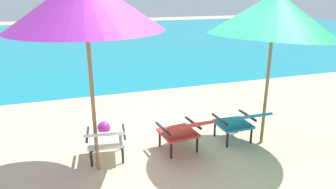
{
  "coord_description": "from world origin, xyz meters",
  "views": [
    {
      "loc": [
        -1.54,
        -3.93,
        2.37
      ],
      "look_at": [
        0.0,
        0.66,
        0.75
      ],
      "focal_mm": 33.45,
      "sensor_mm": 36.0,
      "label": 1
    }
  ],
  "objects_px": {
    "lounge_chair_center": "(184,130)",
    "beach_ball": "(104,128)",
    "beach_umbrella_left": "(85,3)",
    "lounge_chair_left": "(106,138)",
    "beach_umbrella_right": "(274,15)",
    "lounge_chair_right": "(239,121)"
  },
  "relations": [
    {
      "from": "lounge_chair_center",
      "to": "beach_ball",
      "type": "height_order",
      "value": "lounge_chair_center"
    },
    {
      "from": "lounge_chair_right",
      "to": "lounge_chair_center",
      "type": "bearing_deg",
      "value": -178.74
    },
    {
      "from": "lounge_chair_left",
      "to": "lounge_chair_center",
      "type": "xyz_separation_m",
      "value": [
        1.13,
        -0.09,
        0.0
      ]
    },
    {
      "from": "lounge_chair_left",
      "to": "lounge_chair_center",
      "type": "distance_m",
      "value": 1.13
    },
    {
      "from": "lounge_chair_center",
      "to": "beach_umbrella_left",
      "type": "relative_size",
      "value": 0.36
    },
    {
      "from": "lounge_chair_left",
      "to": "beach_umbrella_right",
      "type": "height_order",
      "value": "beach_umbrella_right"
    },
    {
      "from": "lounge_chair_right",
      "to": "beach_ball",
      "type": "distance_m",
      "value": 2.3
    },
    {
      "from": "lounge_chair_left",
      "to": "beach_ball",
      "type": "distance_m",
      "value": 1.06
    },
    {
      "from": "beach_umbrella_left",
      "to": "lounge_chair_left",
      "type": "bearing_deg",
      "value": 38.16
    },
    {
      "from": "lounge_chair_left",
      "to": "lounge_chair_right",
      "type": "height_order",
      "value": "same"
    },
    {
      "from": "beach_umbrella_right",
      "to": "beach_ball",
      "type": "xyz_separation_m",
      "value": [
        -2.39,
        1.16,
        -1.92
      ]
    },
    {
      "from": "beach_umbrella_left",
      "to": "beach_ball",
      "type": "xyz_separation_m",
      "value": [
        0.23,
        1.13,
        -2.12
      ]
    },
    {
      "from": "lounge_chair_center",
      "to": "beach_umbrella_left",
      "type": "xyz_separation_m",
      "value": [
        -1.28,
        -0.02,
        1.83
      ]
    },
    {
      "from": "lounge_chair_center",
      "to": "beach_umbrella_right",
      "type": "distance_m",
      "value": 2.12
    },
    {
      "from": "beach_umbrella_right",
      "to": "lounge_chair_right",
      "type": "bearing_deg",
      "value": 168.68
    },
    {
      "from": "lounge_chair_right",
      "to": "beach_umbrella_right",
      "type": "xyz_separation_m",
      "value": [
        0.39,
        -0.08,
        1.63
      ]
    },
    {
      "from": "lounge_chair_center",
      "to": "beach_umbrella_left",
      "type": "height_order",
      "value": "beach_umbrella_left"
    },
    {
      "from": "lounge_chair_center",
      "to": "lounge_chair_right",
      "type": "bearing_deg",
      "value": 1.26
    },
    {
      "from": "lounge_chair_right",
      "to": "beach_umbrella_left",
      "type": "relative_size",
      "value": 0.35
    },
    {
      "from": "lounge_chair_left",
      "to": "beach_ball",
      "type": "relative_size",
      "value": 4.21
    },
    {
      "from": "beach_umbrella_left",
      "to": "beach_umbrella_right",
      "type": "distance_m",
      "value": 2.63
    },
    {
      "from": "beach_umbrella_right",
      "to": "lounge_chair_left",
      "type": "bearing_deg",
      "value": 176.51
    }
  ]
}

